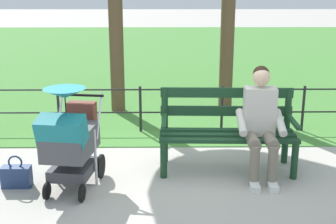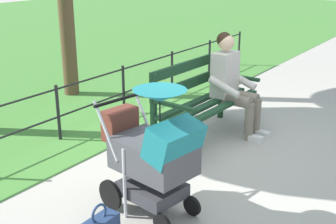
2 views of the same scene
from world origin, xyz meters
name	(u,v)px [view 2 (image 2 of 2)]	position (x,y,z in m)	size (l,w,h in m)	color
ground_plane	(188,151)	(0.00, 0.00, 0.00)	(60.00, 60.00, 0.00)	#ADA89E
park_bench	(202,96)	(-0.49, -0.12, 0.53)	(1.62, 0.65, 0.96)	#193D23
person_on_bench	(232,81)	(-0.84, 0.11, 0.68)	(0.54, 0.74, 1.28)	slate
stroller	(154,151)	(1.26, 0.46, 0.59)	(0.61, 0.94, 1.15)	black
park_fence	(118,86)	(-0.49, -1.49, 0.42)	(8.55, 0.04, 0.70)	black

